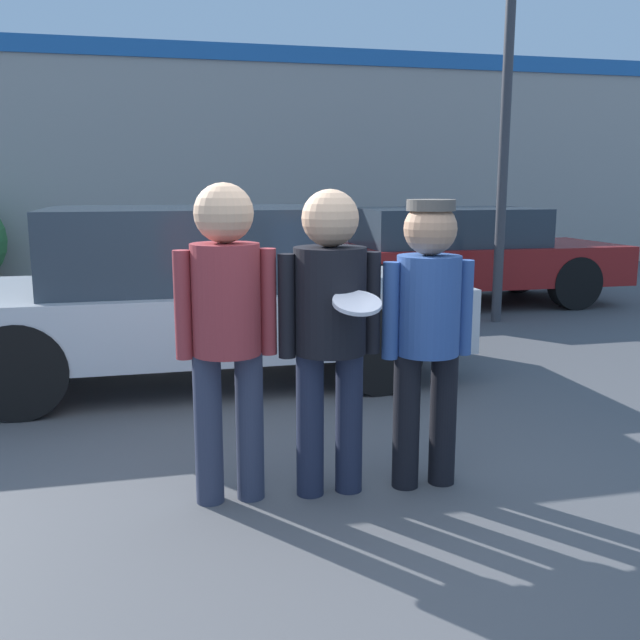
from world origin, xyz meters
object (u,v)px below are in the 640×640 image
Objects in this scene: person_middle_with_frisbee at (330,316)px; parked_car_near at (197,293)px; parked_car_far at (451,254)px; person_right at (428,319)px; person_left at (226,316)px.

person_middle_with_frisbee is 0.38× the size of parked_car_near.
parked_car_near is 4.85m from parked_car_far.
person_middle_with_frisbee is 2.63m from parked_car_near.
parked_car_far is at bearing 65.14° from person_right.
person_middle_with_frisbee reaches higher than parked_car_near.
person_left is 1.02× the size of person_middle_with_frisbee.
parked_car_far is at bearing 56.51° from person_left.
person_middle_with_frisbee is at bearing 177.65° from person_right.
person_left reaches higher than person_middle_with_frisbee.
parked_car_near is at bearing -140.13° from parked_car_far.
parked_car_far is (3.18, 5.67, -0.29)m from person_middle_with_frisbee.
person_right is 0.36× the size of parked_car_near.
parked_car_near is at bearing 101.94° from person_middle_with_frisbee.
parked_car_near is at bearing 89.90° from person_left.
person_middle_with_frisbee is at bearing -3.67° from person_left.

